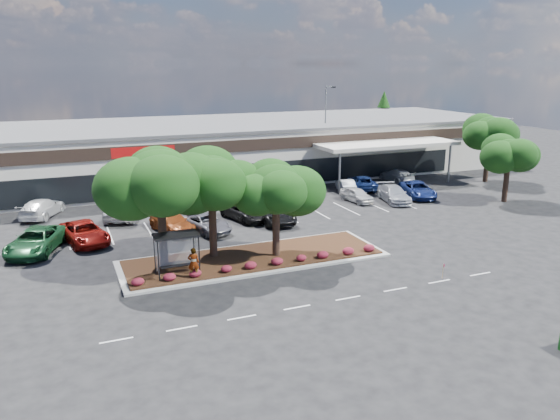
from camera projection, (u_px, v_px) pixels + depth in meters
name	position (u px, v px, depth m)	size (l,w,h in m)	color
ground	(306.00, 276.00, 34.40)	(160.00, 160.00, 0.00)	black
retail_store	(183.00, 150.00, 63.84)	(80.40, 25.20, 6.25)	beige
landscape_island	(254.00, 258.00, 37.19)	(18.00, 6.00, 0.26)	#A8A9A3
lane_markings	(249.00, 231.00, 43.64)	(33.12, 20.06, 0.01)	silver
shrub_row	(265.00, 263.00, 35.22)	(17.00, 0.80, 0.50)	maroon
bus_shelter	(176.00, 242.00, 33.65)	(2.75, 1.55, 2.59)	black
island_tree_west	(161.00, 207.00, 34.35)	(7.20, 7.20, 7.89)	black
island_tree_mid	(212.00, 204.00, 36.35)	(6.60, 6.60, 7.32)	black
island_tree_east	(276.00, 209.00, 36.60)	(5.80, 5.80, 6.50)	black
tree_east_near	(507.00, 169.00, 52.12)	(5.60, 5.60, 6.51)	black
tree_east_far	(488.00, 148.00, 60.97)	(6.40, 6.40, 7.62)	black
conifer_north_east	(383.00, 120.00, 85.08)	(3.96, 3.96, 9.00)	black
person_waiting	(194.00, 263.00, 33.25)	(0.70, 0.46, 1.91)	#594C47
light_pole	(326.00, 136.00, 64.00)	(1.43, 0.55, 10.55)	#A8A9A3
survey_stake	(443.00, 269.00, 33.83)	(0.07, 0.14, 0.95)	#A88357
car_0	(36.00, 241.00, 38.54)	(2.79, 6.06, 1.68)	#164323
car_1	(84.00, 233.00, 40.55)	(2.60, 5.64, 1.57)	maroon
car_2	(172.00, 223.00, 43.25)	(2.13, 5.24, 1.52)	brown
car_3	(205.00, 223.00, 43.33)	(2.34, 5.07, 1.41)	slate
car_4	(245.00, 212.00, 46.61)	(2.36, 5.11, 1.42)	black
car_5	(274.00, 213.00, 45.98)	(2.61, 5.66, 1.57)	black
car_6	(357.00, 195.00, 52.71)	(1.62, 4.02, 1.37)	silver
car_7	(394.00, 194.00, 52.77)	(2.12, 5.21, 1.51)	#9FA4AB
car_8	(418.00, 190.00, 54.52)	(2.53, 5.50, 1.53)	navy
car_9	(42.00, 208.00, 47.52)	(2.25, 5.54, 1.61)	silver
car_10	(125.00, 210.00, 47.00)	(2.54, 5.51, 1.53)	silver
car_11	(171.00, 197.00, 52.05)	(1.60, 3.97, 1.35)	#979BA2
car_12	(189.00, 193.00, 53.20)	(1.54, 4.41, 1.45)	#9BA1A6
car_14	(263.00, 191.00, 53.63)	(1.68, 4.81, 1.58)	black
car_15	(346.00, 185.00, 56.99)	(1.43, 4.10, 1.35)	#B5B9C2
car_16	(362.00, 183.00, 57.91)	(2.46, 5.34, 1.48)	navy
car_17	(397.00, 175.00, 61.73)	(2.01, 4.93, 1.43)	#A3A9B0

